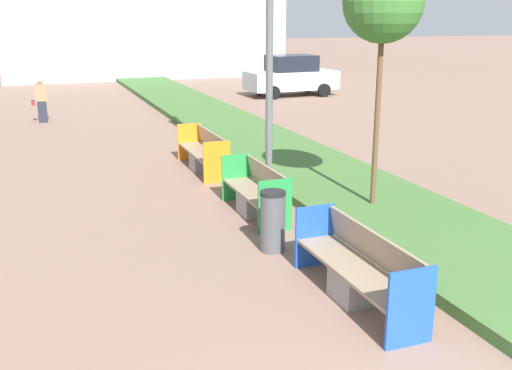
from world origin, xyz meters
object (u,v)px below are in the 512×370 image
bench_green_frame (256,195)px  parked_car_distant (291,76)px  litter_bin (273,221)px  sapling_tree_near (383,4)px  bench_orange_frame (204,155)px  pedestrian_walking (41,100)px  bench_blue_frame (358,273)px

bench_green_frame → parked_car_distant: size_ratio=0.49×
litter_bin → sapling_tree_near: bearing=24.1°
bench_orange_frame → pedestrian_walking: size_ratio=1.58×
bench_green_frame → bench_blue_frame: bearing=-89.9°
bench_green_frame → parked_car_distant: (7.64, 15.62, 0.55)m
bench_green_frame → sapling_tree_near: 4.09m
bench_green_frame → litter_bin: litter_bin is taller
bench_blue_frame → bench_orange_frame: bearing=90.0°
bench_blue_frame → pedestrian_walking: 16.21m
bench_orange_frame → pedestrian_walking: pedestrian_walking is taller
bench_green_frame → bench_orange_frame: 3.58m
bench_orange_frame → sapling_tree_near: sapling_tree_near is taller
bench_orange_frame → parked_car_distant: parked_car_distant is taller
bench_orange_frame → litter_bin: size_ratio=2.50×
litter_bin → bench_green_frame: bearing=77.5°
bench_orange_frame → litter_bin: 5.39m
bench_green_frame → sapling_tree_near: sapling_tree_near is taller
pedestrian_walking → parked_car_distant: (11.08, 3.56, 0.13)m
bench_blue_frame → pedestrian_walking: (-3.44, 15.83, 0.40)m
pedestrian_walking → sapling_tree_near: bearing=-66.4°
sapling_tree_near → parked_car_distant: bearing=71.2°
litter_bin → pedestrian_walking: size_ratio=0.63×
bench_blue_frame → sapling_tree_near: bearing=55.9°
parked_car_distant → bench_orange_frame: bearing=-125.1°
litter_bin → bench_blue_frame: bearing=-78.6°
litter_bin → bench_orange_frame: bearing=85.7°
parked_car_distant → bench_blue_frame: bearing=-114.2°
bench_blue_frame → bench_orange_frame: size_ratio=1.01×
pedestrian_walking → litter_bin: bearing=-77.6°
parked_car_distant → bench_green_frame: bearing=-118.7°
sapling_tree_near → parked_car_distant: 17.44m
bench_green_frame → pedestrian_walking: 12.54m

